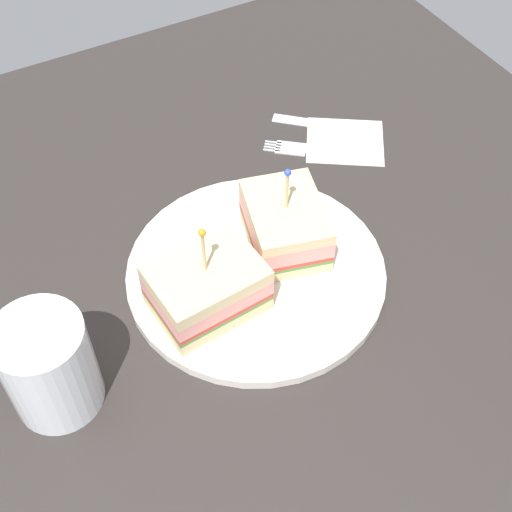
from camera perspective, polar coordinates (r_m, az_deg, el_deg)
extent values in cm
cube|color=#2D2826|center=(72.41, 0.00, -2.08)|extent=(92.00, 92.00, 2.00)
cylinder|color=silver|center=(71.20, 0.00, -1.31)|extent=(26.01, 26.01, 1.08)
cube|color=beige|center=(72.64, 2.32, 1.44)|extent=(9.51, 11.24, 1.27)
cube|color=#478438|center=(72.01, 2.34, 1.88)|extent=(9.51, 11.24, 0.40)
cube|color=red|center=(71.68, 2.35, 2.12)|extent=(9.51, 11.24, 0.50)
cube|color=#E59389|center=(70.81, 2.38, 2.76)|extent=(9.51, 11.24, 1.86)
cube|color=beige|center=(69.67, 2.43, 3.63)|extent=(9.51, 11.24, 1.27)
cylinder|color=tan|center=(67.83, 2.50, 5.14)|extent=(0.30, 0.30, 5.17)
sphere|color=blue|center=(66.03, 2.57, 6.73)|extent=(0.70, 0.70, 0.70)
cube|color=beige|center=(67.64, -3.89, -3.59)|extent=(10.64, 8.27, 1.44)
cube|color=#478438|center=(66.91, -3.93, -3.12)|extent=(10.64, 8.27, 0.40)
cube|color=red|center=(66.55, -3.95, -2.89)|extent=(10.64, 8.27, 0.50)
cube|color=#E59389|center=(65.70, -4.00, -2.32)|extent=(10.64, 8.27, 1.65)
cube|color=beige|center=(64.48, -4.08, -1.48)|extent=(10.64, 8.27, 1.44)
cylinder|color=tan|center=(62.30, -4.22, 0.14)|extent=(0.30, 0.30, 5.66)
sphere|color=orange|center=(60.17, -4.37, 1.88)|extent=(0.70, 0.70, 0.70)
cylinder|color=beige|center=(63.21, -16.10, -9.12)|extent=(6.82, 6.82, 7.49)
cylinder|color=white|center=(62.18, -16.35, -8.53)|extent=(7.75, 7.75, 9.99)
cube|color=beige|center=(86.50, 7.18, 9.17)|extent=(12.13, 11.86, 0.15)
cube|color=silver|center=(84.63, 6.92, 8.19)|extent=(7.02, 5.72, 0.35)
cube|color=silver|center=(84.88, 2.83, 8.69)|extent=(4.19, 3.96, 0.35)
cube|color=silver|center=(85.64, 1.42, 9.19)|extent=(1.68, 1.38, 0.35)
cube|color=silver|center=(85.27, 1.37, 8.97)|extent=(1.68, 1.38, 0.35)
cube|color=silver|center=(84.89, 1.32, 8.76)|extent=(1.68, 1.38, 0.35)
cube|color=silver|center=(84.52, 1.27, 8.54)|extent=(1.68, 1.38, 0.35)
cube|color=silver|center=(88.28, 7.45, 10.20)|extent=(6.52, 5.90, 0.35)
cube|color=silver|center=(88.76, 3.63, 10.81)|extent=(6.22, 5.78, 0.24)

